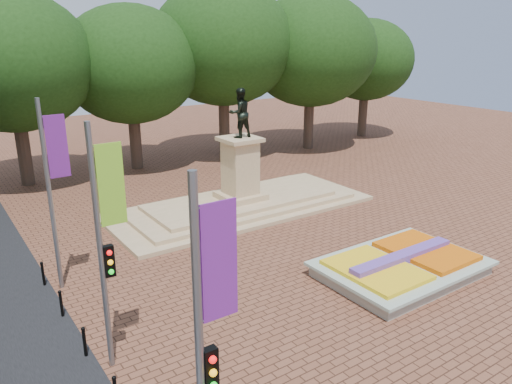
# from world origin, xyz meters

# --- Properties ---
(ground) EXTENTS (90.00, 90.00, 0.00)m
(ground) POSITION_xyz_m (0.00, 0.00, 0.00)
(ground) COLOR brown
(ground) RESTS_ON ground
(flower_bed) EXTENTS (6.30, 4.30, 0.91)m
(flower_bed) POSITION_xyz_m (1.03, -2.00, 0.38)
(flower_bed) COLOR gray
(flower_bed) RESTS_ON ground
(monument) EXTENTS (14.00, 6.00, 6.40)m
(monument) POSITION_xyz_m (0.00, 8.00, 0.88)
(monument) COLOR tan
(monument) RESTS_ON ground
(tree_row_back) EXTENTS (44.80, 8.80, 10.43)m
(tree_row_back) POSITION_xyz_m (2.33, 18.00, 6.67)
(tree_row_back) COLOR #34271C
(tree_row_back) RESTS_ON ground
(banner_poles) EXTENTS (0.88, 11.17, 7.00)m
(banner_poles) POSITION_xyz_m (-10.08, -1.31, 3.88)
(banner_poles) COLOR slate
(banner_poles) RESTS_ON ground
(bollard_row) EXTENTS (0.12, 13.12, 0.98)m
(bollard_row) POSITION_xyz_m (-10.70, -1.50, 0.53)
(bollard_row) COLOR black
(bollard_row) RESTS_ON ground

